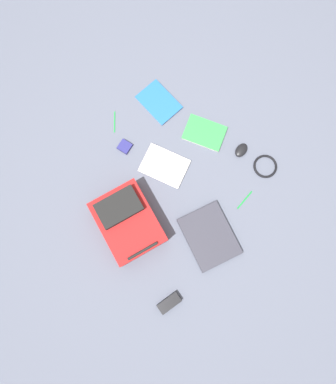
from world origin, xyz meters
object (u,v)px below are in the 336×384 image
(computer_mouse, at_px, (241,150))
(pen_blue, at_px, (245,200))
(earbud_pouch, at_px, (125,147))
(book_red, at_px, (204,133))
(pen_black, at_px, (115,122))
(backpack, at_px, (128,221))
(book_manual, at_px, (164,166))
(book_comic, at_px, (159,102))
(power_brick, at_px, (169,303))
(cable_coil, at_px, (265,166))
(laptop, at_px, (209,236))

(computer_mouse, xyz_separation_m, pen_blue, (-0.24, -0.21, -0.01))
(earbud_pouch, bearing_deg, book_red, -41.78)
(book_red, distance_m, pen_black, 0.59)
(backpack, height_order, book_manual, backpack)
(book_comic, bearing_deg, book_red, -87.55)
(book_red, distance_m, power_brick, 1.07)
(book_red, height_order, earbud_pouch, same)
(backpack, relative_size, book_red, 1.71)
(power_brick, bearing_deg, book_red, 25.93)
(pen_black, height_order, earbud_pouch, earbud_pouch)
(book_manual, distance_m, cable_coil, 0.64)
(power_brick, distance_m, pen_black, 1.18)
(cable_coil, distance_m, earbud_pouch, 0.90)
(book_manual, xyz_separation_m, pen_blue, (0.14, -0.53, -0.01))
(cable_coil, relative_size, pen_blue, 1.06)
(laptop, xyz_separation_m, book_manual, (0.18, 0.49, -0.01))
(cable_coil, bearing_deg, laptop, 178.45)
(backpack, distance_m, power_brick, 0.54)
(cable_coil, distance_m, pen_blue, 0.26)
(backpack, relative_size, book_manual, 1.58)
(cable_coil, height_order, earbud_pouch, earbud_pouch)
(book_manual, distance_m, book_comic, 0.43)
(book_red, distance_m, pen_blue, 0.50)
(pen_black, bearing_deg, book_comic, -27.10)
(pen_black, bearing_deg, pen_blue, -83.73)
(laptop, bearing_deg, power_brick, -173.98)
(book_comic, bearing_deg, earbud_pouch, -177.38)
(book_red, distance_m, book_manual, 0.34)
(book_manual, relative_size, earbud_pouch, 4.22)
(book_manual, relative_size, pen_black, 2.21)
(backpack, xyz_separation_m, book_manual, (0.42, 0.05, -0.07))
(backpack, relative_size, cable_coil, 3.30)
(backpack, height_order, power_brick, backpack)
(book_manual, bearing_deg, cable_coil, -52.02)
(book_manual, bearing_deg, backpack, -173.10)
(book_manual, bearing_deg, pen_blue, -75.24)
(power_brick, bearing_deg, earbud_pouch, 54.66)
(book_comic, xyz_separation_m, computer_mouse, (0.07, -0.62, 0.01))
(backpack, relative_size, pen_black, 3.50)
(pen_blue, bearing_deg, laptop, 172.83)
(book_red, bearing_deg, cable_coil, -81.75)
(backpack, bearing_deg, book_comic, 25.33)
(earbud_pouch, bearing_deg, pen_black, 60.86)
(laptop, xyz_separation_m, book_red, (0.51, 0.42, -0.00))
(book_comic, xyz_separation_m, power_brick, (-0.95, -0.83, 0.01))
(power_brick, height_order, earbud_pouch, power_brick)
(pen_black, relative_size, pen_blue, 1.00)
(computer_mouse, distance_m, pen_blue, 0.32)
(earbud_pouch, bearing_deg, cable_coil, -60.07)
(laptop, relative_size, pen_blue, 3.06)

